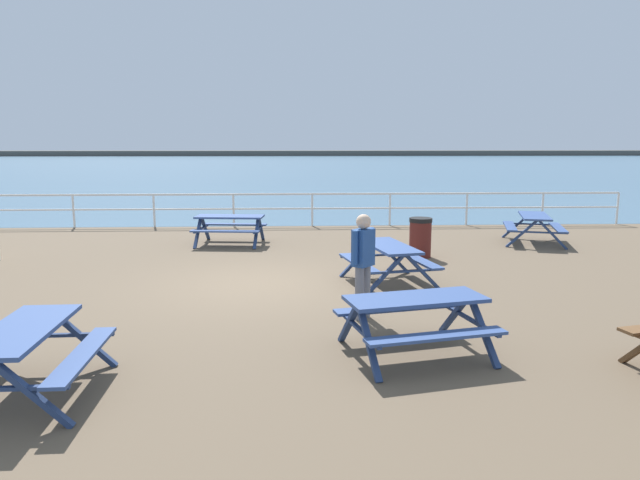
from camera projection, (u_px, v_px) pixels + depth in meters
name	position (u px, v px, depth m)	size (l,w,h in m)	color
ground_plane	(260.00, 289.00, 11.37)	(30.00, 24.00, 0.20)	brown
sea_band	(288.00, 166.00, 63.29)	(142.00, 90.00, 0.01)	#476B84
distant_shoreline	(290.00, 156.00, 105.62)	(142.00, 6.00, 1.80)	#4C4C47
seaward_railing	(273.00, 203.00, 18.86)	(23.07, 0.07, 1.08)	white
picnic_table_near_left	(389.00, 254.00, 11.29)	(1.84, 2.07, 0.80)	#334C84
picnic_table_near_right	(230.00, 223.00, 15.63)	(1.94, 1.70, 0.80)	#334C84
picnic_table_mid_centre	(415.00, 311.00, 7.55)	(2.09, 1.87, 0.80)	#334C84
picnic_table_far_left	(23.00, 345.00, 6.31)	(1.59, 1.84, 0.80)	#334C84
picnic_table_far_right	(534.00, 222.00, 15.77)	(1.95, 2.15, 0.80)	#334C84
visitor	(363.00, 260.00, 9.01)	(0.39, 0.42, 1.66)	slate
litter_bin	(420.00, 237.00, 13.91)	(0.55, 0.55, 0.95)	#591E19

